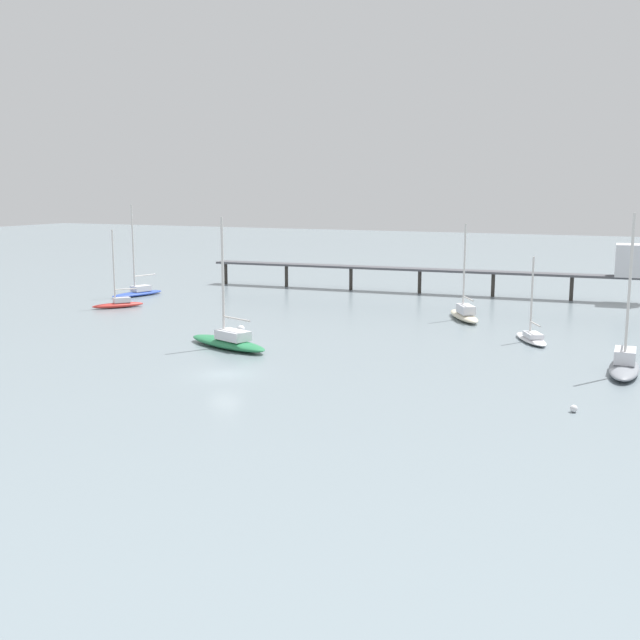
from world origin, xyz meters
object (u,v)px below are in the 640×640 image
(pier, at_px, (531,265))
(sailboat_gray, at_px, (624,363))
(sailboat_green, at_px, (228,340))
(mooring_buoy_far, at_px, (241,329))
(sailboat_white, at_px, (531,337))
(sailboat_cream, at_px, (464,313))
(mooring_buoy_mid, at_px, (574,409))
(sailboat_blue, at_px, (138,291))
(sailboat_red, at_px, (118,302))

(pier, distance_m, sailboat_gray, 42.34)
(sailboat_green, distance_m, mooring_buoy_far, 7.25)
(pier, height_order, sailboat_green, sailboat_green)
(sailboat_gray, xyz_separation_m, sailboat_white, (-8.81, 10.06, -0.32))
(sailboat_cream, bearing_deg, sailboat_gray, -47.98)
(pier, bearing_deg, sailboat_gray, -70.81)
(mooring_buoy_mid, bearing_deg, sailboat_gray, 79.30)
(sailboat_blue, relative_size, sailboat_red, 1.29)
(mooring_buoy_far, xyz_separation_m, mooring_buoy_mid, (33.99, -15.20, -0.16))
(pier, height_order, mooring_buoy_far, pier)
(sailboat_blue, distance_m, sailboat_gray, 66.25)
(sailboat_gray, distance_m, mooring_buoy_far, 36.49)
(sailboat_blue, bearing_deg, sailboat_red, -65.45)
(sailboat_gray, distance_m, sailboat_white, 13.38)
(sailboat_gray, height_order, mooring_buoy_far, sailboat_gray)
(sailboat_red, bearing_deg, pier, 32.91)
(mooring_buoy_far, distance_m, mooring_buoy_mid, 37.23)
(sailboat_blue, height_order, mooring_buoy_far, sailboat_blue)
(sailboat_cream, xyz_separation_m, sailboat_green, (-16.13, -23.99, -0.02))
(sailboat_cream, bearing_deg, sailboat_white, -47.12)
(sailboat_blue, relative_size, sailboat_white, 1.52)
(mooring_buoy_far, height_order, mooring_buoy_mid, mooring_buoy_far)
(sailboat_blue, xyz_separation_m, mooring_buoy_far, (26.62, -18.02, -0.29))
(sailboat_red, relative_size, mooring_buoy_far, 11.64)
(sailboat_green, relative_size, mooring_buoy_mid, 23.86)
(pier, distance_m, sailboat_red, 53.50)
(sailboat_gray, xyz_separation_m, mooring_buoy_mid, (-2.42, -12.81, -0.57))
(pier, bearing_deg, sailboat_green, -114.29)
(pier, relative_size, sailboat_cream, 5.88)
(sailboat_gray, height_order, mooring_buoy_mid, sailboat_gray)
(sailboat_white, distance_m, sailboat_red, 49.86)
(pier, distance_m, mooring_buoy_mid, 54.04)
(sailboat_blue, distance_m, mooring_buoy_far, 32.14)
(mooring_buoy_far, bearing_deg, sailboat_white, 15.54)
(pier, relative_size, sailboat_blue, 5.09)
(sailboat_cream, distance_m, mooring_buoy_mid, 35.84)
(mooring_buoy_far, bearing_deg, sailboat_gray, -3.75)
(sailboat_green, height_order, sailboat_red, sailboat_green)
(mooring_buoy_mid, bearing_deg, sailboat_cream, 115.20)
(sailboat_cream, distance_m, sailboat_red, 41.91)
(sailboat_green, bearing_deg, mooring_buoy_mid, -15.04)
(mooring_buoy_mid, bearing_deg, sailboat_red, 157.19)
(pier, xyz_separation_m, sailboat_cream, (-3.82, -20.22, -3.68))
(sailboat_green, bearing_deg, sailboat_gray, 7.37)
(mooring_buoy_mid, bearing_deg, sailboat_white, 105.60)
(mooring_buoy_mid, bearing_deg, sailboat_blue, 151.28)
(pier, bearing_deg, mooring_buoy_mid, -77.74)
(sailboat_gray, relative_size, sailboat_green, 1.06)
(mooring_buoy_far, bearing_deg, sailboat_blue, 145.91)
(sailboat_white, distance_m, mooring_buoy_far, 28.65)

